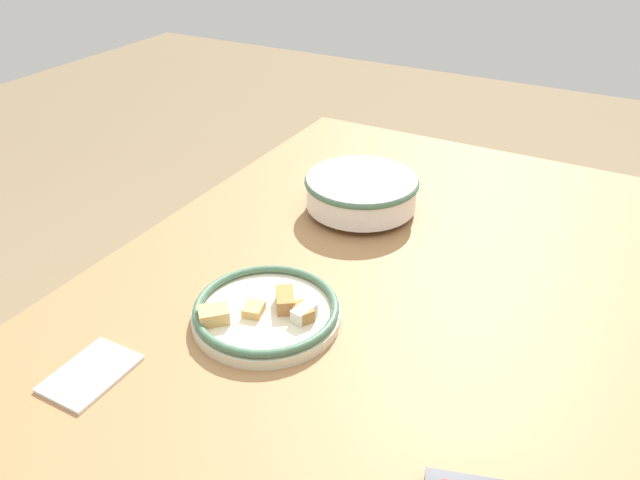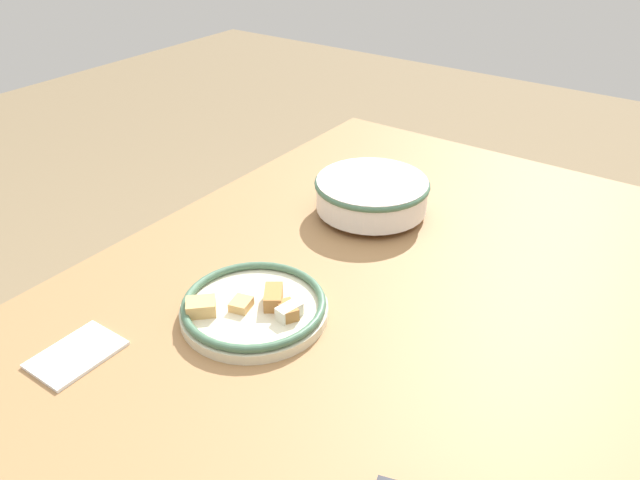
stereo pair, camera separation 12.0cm
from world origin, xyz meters
name	(u,v)px [view 1 (the left image)]	position (x,y,z in m)	size (l,w,h in m)	color
dining_table	(369,329)	(0.00, 0.00, 0.70)	(1.54, 1.02, 0.78)	olive
noodle_bowl	(361,191)	(-0.28, -0.15, 0.82)	(0.25, 0.25, 0.08)	silver
food_plate	(267,312)	(0.14, -0.13, 0.79)	(0.25, 0.25, 0.05)	beige
folded_napkin	(91,373)	(0.39, -0.29, 0.78)	(0.13, 0.09, 0.01)	white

